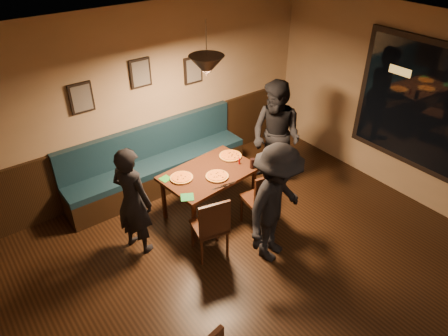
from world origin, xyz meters
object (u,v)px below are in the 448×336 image
(booth_bench, at_px, (158,161))
(chair_near_left, at_px, (209,225))
(chair_near_right, at_px, (260,198))
(tabasco_bottle, at_px, (239,161))
(diner_right, at_px, (276,136))
(diner_front, at_px, (276,205))
(dining_table, at_px, (210,192))
(soda_glass, at_px, (252,163))
(diner_left, at_px, (133,201))

(booth_bench, distance_m, chair_near_left, 1.71)
(chair_near_right, height_order, tabasco_bottle, chair_near_right)
(booth_bench, height_order, diner_right, diner_right)
(diner_front, bearing_deg, chair_near_left, 122.06)
(dining_table, height_order, soda_glass, soda_glass)
(booth_bench, bearing_deg, tabasco_bottle, -55.32)
(dining_table, relative_size, diner_front, 0.80)
(booth_bench, bearing_deg, chair_near_left, -97.06)
(chair_near_right, xyz_separation_m, diner_right, (0.86, 0.64, 0.40))
(diner_left, bearing_deg, chair_near_right, -135.23)
(soda_glass, height_order, tabasco_bottle, soda_glass)
(chair_near_left, height_order, tabasco_bottle, chair_near_left)
(dining_table, height_order, diner_front, diner_front)
(chair_near_right, bearing_deg, booth_bench, 120.90)
(booth_bench, xyz_separation_m, tabasco_bottle, (0.76, -1.09, 0.26))
(diner_left, distance_m, diner_front, 1.79)
(chair_near_left, distance_m, diner_right, 1.91)
(soda_glass, bearing_deg, booth_bench, 123.22)
(chair_near_right, relative_size, diner_right, 0.54)
(diner_left, bearing_deg, booth_bench, -64.70)
(chair_near_left, relative_size, diner_front, 0.56)
(chair_near_left, xyz_separation_m, diner_front, (0.63, -0.52, 0.36))
(tabasco_bottle, bearing_deg, soda_glass, -66.03)
(chair_near_left, height_order, diner_left, diner_left)
(diner_front, bearing_deg, dining_table, 77.95)
(diner_front, xyz_separation_m, tabasco_bottle, (0.34, 1.13, -0.06))
(booth_bench, distance_m, diner_front, 2.29)
(diner_right, bearing_deg, chair_near_left, -78.94)
(diner_right, relative_size, diner_front, 1.07)
(chair_near_right, height_order, soda_glass, chair_near_right)
(soda_glass, bearing_deg, chair_near_right, -114.56)
(tabasco_bottle, bearing_deg, diner_front, -106.61)
(diner_front, distance_m, soda_glass, 1.03)
(diner_right, distance_m, soda_glass, 0.73)
(dining_table, relative_size, diner_left, 0.86)
(diner_left, bearing_deg, tabasco_bottle, -115.24)
(chair_near_left, bearing_deg, dining_table, 67.57)
(chair_near_right, relative_size, diner_left, 0.63)
(tabasco_bottle, bearing_deg, booth_bench, 124.68)
(diner_left, relative_size, tabasco_bottle, 13.33)
(booth_bench, xyz_separation_m, dining_table, (0.29, -1.00, -0.15))
(diner_left, bearing_deg, soda_glass, -121.39)
(diner_front, bearing_deg, soda_glass, 47.53)
(dining_table, height_order, diner_left, diner_left)
(dining_table, relative_size, chair_near_left, 1.42)
(dining_table, distance_m, diner_front, 1.32)
(chair_near_left, bearing_deg, booth_bench, 95.93)
(booth_bench, xyz_separation_m, chair_near_left, (-0.21, -1.70, -0.04))
(chair_near_left, xyz_separation_m, soda_glass, (1.05, 0.41, 0.32))
(chair_near_left, distance_m, chair_near_right, 0.88)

